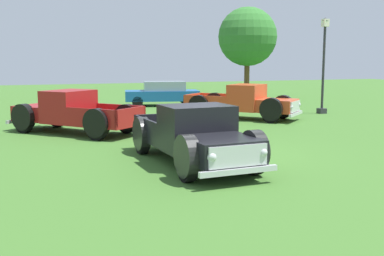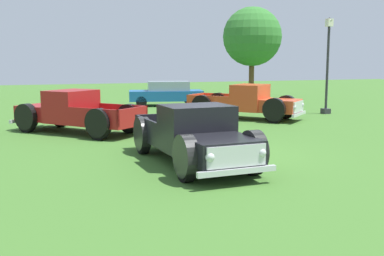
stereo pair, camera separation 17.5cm
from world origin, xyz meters
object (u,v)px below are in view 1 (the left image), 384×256
at_px(pickup_truck_foreground, 198,137).
at_px(pickup_truck_behind_right, 248,103).
at_px(trash_can, 255,97).
at_px(pickup_truck_behind_left, 68,112).
at_px(sedan_distant_a, 163,93).
at_px(oak_tree_east, 247,37).
at_px(lamp_post_near, 324,64).

relative_size(pickup_truck_foreground, pickup_truck_behind_right, 1.03).
bearing_deg(trash_can, pickup_truck_behind_left, -148.21).
bearing_deg(sedan_distant_a, pickup_truck_behind_right, -75.57).
bearing_deg(pickup_truck_behind_left, oak_tree_east, 42.01).
xyz_separation_m(pickup_truck_foreground, pickup_truck_behind_right, (5.38, 7.86, 0.01)).
bearing_deg(sedan_distant_a, pickup_truck_behind_left, -125.92).
xyz_separation_m(pickup_truck_foreground, sedan_distant_a, (3.56, 14.96, 0.01)).
xyz_separation_m(pickup_truck_foreground, lamp_post_near, (9.75, 8.55, 1.69)).
distance_m(lamp_post_near, oak_tree_east, 10.09).
bearing_deg(pickup_truck_foreground, oak_tree_east, 60.02).
height_order(pickup_truck_foreground, oak_tree_east, oak_tree_east).
height_order(pickup_truck_behind_left, pickup_truck_behind_right, pickup_truck_behind_right).
bearing_deg(pickup_truck_foreground, lamp_post_near, 41.26).
height_order(pickup_truck_foreground, pickup_truck_behind_right, pickup_truck_behind_right).
distance_m(pickup_truck_foreground, lamp_post_near, 13.08).
bearing_deg(pickup_truck_foreground, trash_can, 57.22).
bearing_deg(trash_can, pickup_truck_foreground, -122.78).
xyz_separation_m(pickup_truck_behind_left, lamp_post_near, (12.22, 1.92, 1.68)).
xyz_separation_m(sedan_distant_a, oak_tree_east, (7.09, 3.49, 3.41)).
height_order(pickup_truck_behind_left, trash_can, pickup_truck_behind_left).
height_order(trash_can, oak_tree_east, oak_tree_east).
xyz_separation_m(pickup_truck_behind_left, sedan_distant_a, (6.03, 8.32, -0.00)).
distance_m(trash_can, oak_tree_east, 6.37).
bearing_deg(pickup_truck_behind_left, pickup_truck_behind_right, 8.89).
relative_size(pickup_truck_foreground, lamp_post_near, 1.09).
xyz_separation_m(pickup_truck_behind_left, trash_can, (11.22, 6.95, -0.25)).
relative_size(pickup_truck_behind_right, lamp_post_near, 1.06).
distance_m(sedan_distant_a, lamp_post_near, 9.06).
bearing_deg(pickup_truck_behind_right, pickup_truck_behind_left, -171.11).
relative_size(pickup_truck_behind_right, oak_tree_east, 0.79).
height_order(pickup_truck_behind_right, sedan_distant_a, pickup_truck_behind_right).
bearing_deg(lamp_post_near, trash_can, 101.21).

